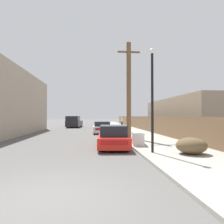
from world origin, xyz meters
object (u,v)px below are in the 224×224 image
at_px(utility_pole, 129,89).
at_px(street_lamp, 152,92).
at_px(parked_sports_car_red, 113,137).
at_px(brush_pile, 191,146).
at_px(pickup_truck, 74,122).
at_px(pedestrian, 122,121).
at_px(discarded_fridge, 138,138).
at_px(car_parked_mid, 102,127).

bearing_deg(utility_pole, street_lamp, -90.13).
bearing_deg(parked_sports_car_red, brush_pile, -39.09).
relative_size(pickup_truck, pedestrian, 3.14).
height_order(parked_sports_car_red, brush_pile, parked_sports_car_red).
relative_size(discarded_fridge, street_lamp, 0.33).
bearing_deg(parked_sports_car_red, utility_pole, 70.34).
relative_size(car_parked_mid, pickup_truck, 0.85).
height_order(parked_sports_car_red, car_parked_mid, parked_sports_car_red).
height_order(car_parked_mid, pickup_truck, pickup_truck).
height_order(utility_pole, pedestrian, utility_pole).
xyz_separation_m(discarded_fridge, utility_pole, (0.13, 3.73, 3.51)).
bearing_deg(parked_sports_car_red, discarded_fridge, 7.15).
bearing_deg(street_lamp, discarded_fridge, 92.60).
distance_m(discarded_fridge, pickup_truck, 21.95).
bearing_deg(brush_pile, parked_sports_car_red, 137.21).
bearing_deg(pickup_truck, car_parked_mid, 114.97).
bearing_deg(pedestrian, discarded_fridge, -95.53).
bearing_deg(pedestrian, utility_pole, -96.33).
bearing_deg(car_parked_mid, pedestrian, 70.74).
bearing_deg(street_lamp, pedestrian, 85.42).
relative_size(parked_sports_car_red, utility_pole, 0.60).
xyz_separation_m(street_lamp, brush_pile, (1.67, -0.51, -2.50)).
bearing_deg(discarded_fridge, pickup_truck, 112.84).
distance_m(discarded_fridge, street_lamp, 3.63).
height_order(pickup_truck, brush_pile, pickup_truck).
distance_m(utility_pole, street_lamp, 6.45).
xyz_separation_m(street_lamp, pedestrian, (1.81, 22.55, -1.98)).
bearing_deg(discarded_fridge, street_lamp, -79.91).
relative_size(utility_pole, brush_pile, 5.41).
xyz_separation_m(pickup_truck, street_lamp, (5.93, -23.80, 2.08)).
height_order(brush_pile, pedestrian, pedestrian).
distance_m(pickup_truck, pedestrian, 7.84).
distance_m(pickup_truck, brush_pile, 25.48).
bearing_deg(pedestrian, pickup_truck, 170.76).
xyz_separation_m(parked_sports_car_red, pedestrian, (3.44, 20.00, 0.42)).
bearing_deg(street_lamp, brush_pile, -17.07).
height_order(car_parked_mid, brush_pile, car_parked_mid).
bearing_deg(brush_pile, discarded_fridge, 119.58).
relative_size(car_parked_mid, street_lamp, 0.93).
height_order(parked_sports_car_red, pickup_truck, pickup_truck).
distance_m(pickup_truck, street_lamp, 24.62).
bearing_deg(pickup_truck, brush_pile, 112.33).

